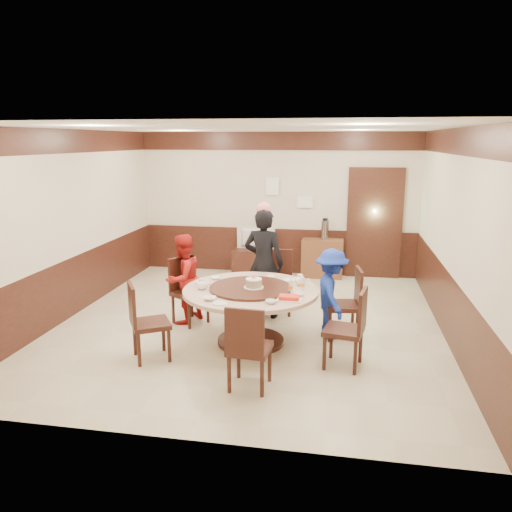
% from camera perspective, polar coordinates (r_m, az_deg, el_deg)
% --- Properties ---
extents(room, '(6.00, 6.04, 2.84)m').
position_cam_1_polar(room, '(7.15, -0.68, 0.49)').
color(room, beige).
rests_on(room, ground).
extents(banquet_table, '(1.77, 1.77, 0.78)m').
position_cam_1_polar(banquet_table, '(6.57, -0.61, -5.60)').
color(banquet_table, '#351710').
rests_on(banquet_table, ground).
extents(chair_0, '(0.51, 0.50, 0.97)m').
position_cam_1_polar(chair_0, '(6.94, 9.97, -6.76)').
color(chair_0, '#351710').
rests_on(chair_0, ground).
extents(chair_1, '(0.48, 0.48, 0.97)m').
position_cam_1_polar(chair_1, '(7.82, 2.55, -4.28)').
color(chair_1, '#351710').
rests_on(chair_1, ground).
extents(chair_2, '(0.61, 0.61, 0.97)m').
position_cam_1_polar(chair_2, '(7.44, -7.62, -5.31)').
color(chair_2, '#351710').
rests_on(chair_2, ground).
extents(chair_3, '(0.61, 0.60, 0.97)m').
position_cam_1_polar(chair_3, '(6.33, -12.09, -8.87)').
color(chair_3, '#351710').
rests_on(chair_3, ground).
extents(chair_4, '(0.47, 0.48, 0.97)m').
position_cam_1_polar(chair_4, '(5.51, -0.78, -12.00)').
color(chair_4, '#351710').
rests_on(chair_4, ground).
extents(chair_5, '(0.52, 0.52, 0.97)m').
position_cam_1_polar(chair_5, '(6.08, 10.14, -9.69)').
color(chair_5, '#351710').
rests_on(chair_5, ground).
extents(person_standing, '(0.66, 0.48, 1.67)m').
position_cam_1_polar(person_standing, '(7.50, 0.89, -0.84)').
color(person_standing, black).
rests_on(person_standing, ground).
extents(person_red, '(0.72, 0.79, 1.32)m').
position_cam_1_polar(person_red, '(7.38, -8.34, -2.60)').
color(person_red, '#B21B17').
rests_on(person_red, ground).
extents(person_blue, '(0.65, 0.89, 1.23)m').
position_cam_1_polar(person_blue, '(6.83, 8.60, -4.29)').
color(person_blue, '#18309C').
rests_on(person_blue, ground).
extents(birthday_cake, '(0.26, 0.26, 0.18)m').
position_cam_1_polar(birthday_cake, '(6.44, -0.26, -3.11)').
color(birthday_cake, white).
rests_on(birthday_cake, banquet_table).
extents(teapot_left, '(0.17, 0.15, 0.13)m').
position_cam_1_polar(teapot_left, '(6.51, -6.19, -3.30)').
color(teapot_left, white).
rests_on(teapot_left, banquet_table).
extents(teapot_right, '(0.17, 0.15, 0.13)m').
position_cam_1_polar(teapot_right, '(6.69, 5.07, -2.83)').
color(teapot_right, white).
rests_on(teapot_right, banquet_table).
extents(bowl_0, '(0.14, 0.14, 0.03)m').
position_cam_1_polar(bowl_0, '(6.98, -4.67, -2.51)').
color(bowl_0, white).
rests_on(bowl_0, banquet_table).
extents(bowl_1, '(0.13, 0.13, 0.04)m').
position_cam_1_polar(bowl_1, '(5.94, 1.70, -5.25)').
color(bowl_1, white).
rests_on(bowl_1, banquet_table).
extents(bowl_2, '(0.16, 0.16, 0.04)m').
position_cam_1_polar(bowl_2, '(6.09, -5.32, -4.86)').
color(bowl_2, white).
rests_on(bowl_2, banquet_table).
extents(bowl_3, '(0.12, 0.12, 0.04)m').
position_cam_1_polar(bowl_3, '(6.23, 4.91, -4.42)').
color(bowl_3, white).
rests_on(bowl_3, banquet_table).
extents(bowl_4, '(0.14, 0.14, 0.04)m').
position_cam_1_polar(bowl_4, '(6.76, -6.31, -3.06)').
color(bowl_4, white).
rests_on(bowl_4, banquet_table).
extents(bowl_5, '(0.13, 0.13, 0.04)m').
position_cam_1_polar(bowl_5, '(7.00, 1.73, -2.40)').
color(bowl_5, white).
rests_on(bowl_5, banquet_table).
extents(saucer_near, '(0.18, 0.18, 0.01)m').
position_cam_1_polar(saucer_near, '(5.95, -4.17, -5.40)').
color(saucer_near, white).
rests_on(saucer_near, banquet_table).
extents(saucer_far, '(0.18, 0.18, 0.01)m').
position_cam_1_polar(saucer_far, '(6.91, 3.82, -2.74)').
color(saucer_far, white).
rests_on(saucer_far, banquet_table).
extents(shrimp_platter, '(0.30, 0.20, 0.06)m').
position_cam_1_polar(shrimp_platter, '(6.05, 3.81, -4.85)').
color(shrimp_platter, white).
rests_on(shrimp_platter, banquet_table).
extents(bottle_0, '(0.06, 0.06, 0.16)m').
position_cam_1_polar(bottle_0, '(6.34, 4.02, -3.51)').
color(bottle_0, white).
rests_on(bottle_0, banquet_table).
extents(bottle_1, '(0.06, 0.06, 0.16)m').
position_cam_1_polar(bottle_1, '(6.48, 5.30, -3.18)').
color(bottle_1, white).
rests_on(bottle_1, banquet_table).
extents(tv_stand, '(0.85, 0.45, 0.50)m').
position_cam_1_polar(tv_stand, '(10.03, -0.19, -0.68)').
color(tv_stand, '#351710').
rests_on(tv_stand, ground).
extents(television, '(0.80, 0.25, 0.46)m').
position_cam_1_polar(television, '(9.93, -0.19, 2.01)').
color(television, gray).
rests_on(television, tv_stand).
extents(side_cabinet, '(0.80, 0.40, 0.75)m').
position_cam_1_polar(side_cabinet, '(9.89, 7.57, -0.25)').
color(side_cabinet, brown).
rests_on(side_cabinet, ground).
extents(thermos, '(0.15, 0.15, 0.38)m').
position_cam_1_polar(thermos, '(9.77, 7.89, 2.96)').
color(thermos, silver).
rests_on(thermos, side_cabinet).
extents(notice_left, '(0.25, 0.00, 0.35)m').
position_cam_1_polar(notice_left, '(9.93, 1.88, 7.96)').
color(notice_left, white).
rests_on(notice_left, room).
extents(notice_right, '(0.30, 0.00, 0.22)m').
position_cam_1_polar(notice_right, '(9.89, 5.62, 6.14)').
color(notice_right, white).
rests_on(notice_right, room).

